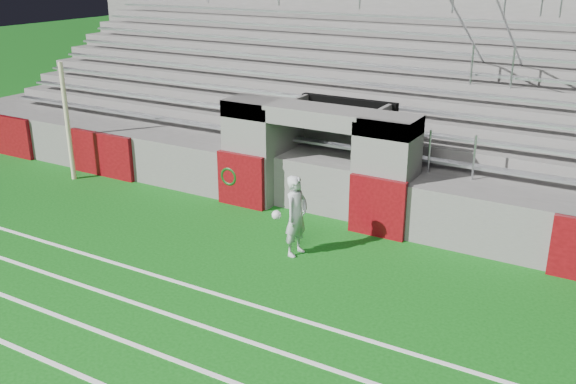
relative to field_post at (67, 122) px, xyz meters
The scene contains 5 objects.
ground 7.58m from the field_post, 18.30° to the right, with size 90.00×90.00×0.00m, color #0D4F10.
field_post is the anchor object (origin of this frame).
stadium_structure 9.02m from the field_post, 38.73° to the left, with size 26.00×8.48×5.42m.
goalkeeper_with_ball 7.87m from the field_post, ahead, with size 0.64×0.71×1.71m.
hose_coil 5.03m from the field_post, ahead, with size 0.57×0.15×0.57m.
Camera 1 is at (6.66, -9.36, 5.84)m, focal length 40.00 mm.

